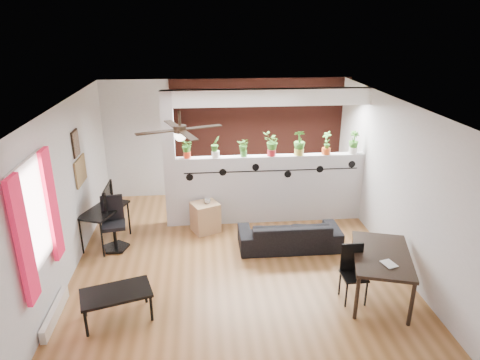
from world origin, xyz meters
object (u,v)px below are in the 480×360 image
(potted_plant_5, at_px, (327,142))
(potted_plant_6, at_px, (354,142))
(potted_plant_2, at_px, (244,147))
(folding_chair, at_px, (353,267))
(dining_table, at_px, (382,258))
(computer_desk, at_px, (104,212))
(potted_plant_3, at_px, (272,144))
(office_chair, at_px, (114,227))
(cup, at_px, (208,201))
(ceiling_fan, at_px, (180,131))
(coffee_table, at_px, (116,295))
(potted_plant_1, at_px, (215,146))
(potted_plant_4, at_px, (299,142))
(cube_shelf, at_px, (205,217))
(potted_plant_0, at_px, (187,148))

(potted_plant_5, distance_m, potted_plant_6, 0.53)
(potted_plant_2, bearing_deg, folding_chair, -63.68)
(dining_table, bearing_deg, potted_plant_2, 123.07)
(computer_desk, height_order, folding_chair, folding_chair)
(potted_plant_3, height_order, office_chair, potted_plant_3)
(cup, bearing_deg, folding_chair, -48.59)
(folding_chair, bearing_deg, ceiling_fan, 161.31)
(coffee_table, bearing_deg, potted_plant_2, 54.57)
(computer_desk, xyz_separation_m, coffee_table, (0.54, -2.10, -0.24))
(cup, distance_m, computer_desk, 1.84)
(potted_plant_3, relative_size, folding_chair, 0.53)
(potted_plant_1, bearing_deg, potted_plant_4, -0.00)
(potted_plant_1, height_order, office_chair, potted_plant_1)
(folding_chair, bearing_deg, computer_desk, 153.02)
(potted_plant_3, relative_size, potted_plant_5, 1.00)
(ceiling_fan, xyz_separation_m, potted_plant_4, (2.13, 1.80, -0.71))
(dining_table, bearing_deg, potted_plant_1, 130.49)
(ceiling_fan, relative_size, cube_shelf, 2.10)
(dining_table, height_order, folding_chair, folding_chair)
(potted_plant_6, relative_size, cup, 3.84)
(potted_plant_5, xyz_separation_m, office_chair, (-3.92, -0.83, -1.18))
(potted_plant_2, distance_m, coffee_table, 3.59)
(potted_plant_0, xyz_separation_m, potted_plant_5, (2.63, 0.00, 0.03))
(ceiling_fan, height_order, potted_plant_0, ceiling_fan)
(office_chair, xyz_separation_m, dining_table, (4.03, -1.77, 0.21))
(computer_desk, bearing_deg, potted_plant_1, 18.49)
(potted_plant_1, xyz_separation_m, computer_desk, (-1.99, -0.66, -0.96))
(dining_table, bearing_deg, office_chair, 156.32)
(potted_plant_0, distance_m, folding_chair, 3.65)
(potted_plant_1, xyz_separation_m, potted_plant_4, (1.58, -0.00, 0.04))
(potted_plant_0, distance_m, cube_shelf, 1.35)
(potted_plant_2, height_order, potted_plant_5, potted_plant_5)
(ceiling_fan, relative_size, potted_plant_3, 2.69)
(potted_plant_1, distance_m, potted_plant_3, 1.05)
(potted_plant_0, distance_m, potted_plant_4, 2.11)
(potted_plant_4, xyz_separation_m, dining_table, (0.64, -2.60, -0.99))
(potted_plant_1, bearing_deg, potted_plant_3, -0.00)
(coffee_table, bearing_deg, potted_plant_4, 42.49)
(potted_plant_0, relative_size, cup, 3.35)
(potted_plant_0, bearing_deg, potted_plant_6, 0.00)
(potted_plant_5, height_order, folding_chair, potted_plant_5)
(office_chair, bearing_deg, coffee_table, -79.24)
(cube_shelf, xyz_separation_m, dining_table, (2.45, -2.26, 0.33))
(potted_plant_5, height_order, cup, potted_plant_5)
(potted_plant_6, relative_size, dining_table, 0.30)
(potted_plant_0, distance_m, dining_table, 3.90)
(cup, bearing_deg, cube_shelf, 180.00)
(folding_chair, bearing_deg, potted_plant_5, 83.53)
(office_chair, height_order, dining_table, office_chair)
(ceiling_fan, distance_m, potted_plant_5, 3.29)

